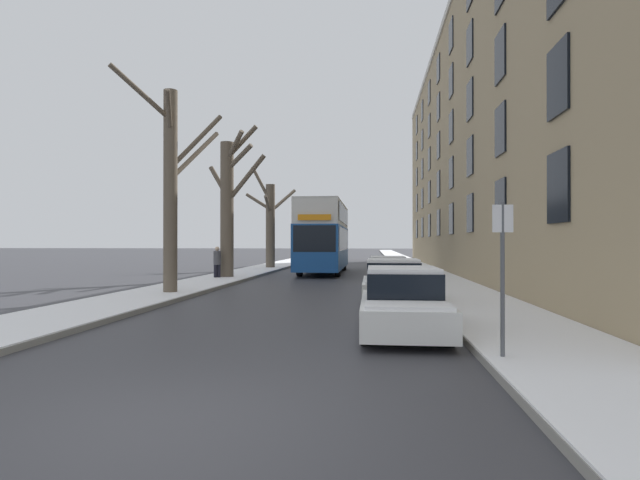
# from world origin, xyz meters

# --- Properties ---
(ground_plane) EXTENTS (320.00, 320.00, 0.00)m
(ground_plane) POSITION_xyz_m (0.00, 0.00, 0.00)
(ground_plane) COLOR #38383D
(sidewalk_left) EXTENTS (2.90, 130.00, 0.16)m
(sidewalk_left) POSITION_xyz_m (-5.51, 53.00, 0.08)
(sidewalk_left) COLOR gray
(sidewalk_left) RESTS_ON ground
(sidewalk_right) EXTENTS (2.90, 130.00, 0.16)m
(sidewalk_right) POSITION_xyz_m (5.51, 53.00, 0.08)
(sidewalk_right) COLOR gray
(sidewalk_right) RESTS_ON ground
(terrace_facade_right) EXTENTS (9.10, 50.94, 16.78)m
(terrace_facade_right) POSITION_xyz_m (11.45, 27.39, 8.39)
(terrace_facade_right) COLOR tan
(terrace_facade_right) RESTS_ON ground
(bare_tree_left_0) EXTENTS (2.99, 4.34, 8.01)m
(bare_tree_left_0) POSITION_xyz_m (-5.05, 12.49, 4.14)
(bare_tree_left_0) COLOR brown
(bare_tree_left_0) RESTS_ON ground
(bare_tree_left_1) EXTENTS (3.23, 1.54, 8.14)m
(bare_tree_left_1) POSITION_xyz_m (-5.27, 20.59, 4.06)
(bare_tree_left_1) COLOR brown
(bare_tree_left_1) RESTS_ON ground
(bare_tree_left_2) EXTENTS (3.47, 3.68, 7.54)m
(bare_tree_left_2) POSITION_xyz_m (-5.12, 30.72, 3.47)
(bare_tree_left_2) COLOR brown
(bare_tree_left_2) RESTS_ON ground
(double_decker_bus) EXTENTS (2.61, 11.02, 4.49)m
(double_decker_bus) POSITION_xyz_m (-0.79, 26.98, 2.54)
(double_decker_bus) COLOR #194C99
(double_decker_bus) RESTS_ON ground
(parked_car_0) EXTENTS (1.78, 3.99, 1.43)m
(parked_car_0) POSITION_xyz_m (2.96, 5.62, 0.65)
(parked_car_0) COLOR silver
(parked_car_0) RESTS_ON ground
(parked_car_1) EXTENTS (1.89, 3.91, 1.44)m
(parked_car_1) POSITION_xyz_m (2.96, 10.74, 0.66)
(parked_car_1) COLOR silver
(parked_car_1) RESTS_ON ground
(parked_car_2) EXTENTS (1.70, 4.12, 1.38)m
(parked_car_2) POSITION_xyz_m (2.96, 16.01, 0.64)
(parked_car_2) COLOR #9EA3AD
(parked_car_2) RESTS_ON ground
(oncoming_van) EXTENTS (2.08, 5.48, 2.28)m
(oncoming_van) POSITION_xyz_m (-2.25, 49.15, 1.24)
(oncoming_van) COLOR #333842
(oncoming_van) RESTS_ON ground
(pedestrian_left_sidewalk) EXTENTS (0.38, 0.38, 1.76)m
(pedestrian_left_sidewalk) POSITION_xyz_m (-5.69, 19.97, 0.97)
(pedestrian_left_sidewalk) COLOR black
(pedestrian_left_sidewalk) RESTS_ON ground
(street_sign_post) EXTENTS (0.32, 0.07, 2.60)m
(street_sign_post) POSITION_xyz_m (4.36, 2.96, 1.49)
(street_sign_post) COLOR #4C4F54
(street_sign_post) RESTS_ON ground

